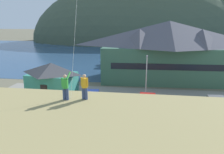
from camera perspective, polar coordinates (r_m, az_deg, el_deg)
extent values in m
plane|color=#66604C|center=(24.83, -0.79, -13.11)|extent=(600.00, 600.00, 0.00)
cube|color=gray|center=(29.29, 0.74, -8.54)|extent=(40.00, 20.00, 0.10)
cube|color=navy|center=(82.62, 5.70, 6.35)|extent=(360.00, 84.00, 0.03)
ellipsoid|color=#42513D|center=(130.44, 6.51, 9.25)|extent=(125.16, 66.31, 68.99)
ellipsoid|color=#2D3D33|center=(147.67, 22.15, 8.89)|extent=(94.25, 50.85, 83.57)
cube|color=#38604C|center=(44.42, 14.27, 3.49)|extent=(25.32, 11.43, 6.81)
cube|color=black|center=(39.18, 15.34, 2.51)|extent=(21.22, 0.79, 1.10)
pyramid|color=#4C4C56|center=(43.75, 14.74, 10.95)|extent=(26.85, 12.53, 4.77)
pyramid|color=#4C4C56|center=(41.49, 7.23, 10.17)|extent=(6.02, 6.02, 3.34)
pyramid|color=#4C4C56|center=(43.16, 22.53, 9.37)|extent=(6.02, 6.02, 3.34)
cube|color=#338475|center=(34.77, -15.32, -2.13)|extent=(7.24, 5.52, 3.77)
pyramid|color=#47474C|center=(34.13, -15.62, 2.24)|extent=(7.83, 6.06, 1.64)
cube|color=black|center=(33.02, -17.35, -4.18)|extent=(1.10, 0.20, 2.64)
cube|color=#756B5B|center=(47.62, 2.51, 2.17)|extent=(4.32, 4.53, 2.79)
pyramid|color=#47474C|center=(47.21, 2.54, 4.73)|extent=(4.67, 4.98, 1.52)
cube|color=black|center=(45.58, 2.10, 1.08)|extent=(1.10, 0.11, 1.96)
cube|color=#70604C|center=(57.86, 2.10, 3.30)|extent=(3.20, 13.51, 0.70)
cube|color=#A8A399|center=(60.42, -0.94, 3.88)|extent=(2.94, 7.18, 0.90)
cube|color=#B7B2A8|center=(60.33, -0.94, 4.38)|extent=(2.85, 6.97, 0.16)
cube|color=silver|center=(59.72, -1.08, 4.89)|extent=(1.77, 2.25, 1.10)
cube|color=silver|center=(56.30, 5.46, 3.04)|extent=(3.01, 7.13, 0.90)
cube|color=white|center=(56.20, 5.47, 3.57)|extent=(2.92, 6.91, 0.16)
cube|color=silver|center=(55.57, 5.52, 4.11)|extent=(1.78, 2.24, 1.10)
cube|color=#A8A399|center=(56.74, -1.37, 3.19)|extent=(2.54, 6.21, 0.90)
cube|color=#B7B2A8|center=(56.64, -1.38, 3.72)|extent=(2.46, 6.03, 0.16)
cube|color=silver|center=(56.08, -1.41, 4.26)|extent=(1.53, 1.94, 1.10)
cube|color=red|center=(24.66, 23.04, -12.41)|extent=(4.28, 1.99, 0.80)
cube|color=#B11A15|center=(24.31, 22.87, -10.83)|extent=(2.17, 1.69, 0.70)
cube|color=black|center=(24.33, 22.86, -10.90)|extent=(2.21, 1.73, 0.32)
cylinder|color=black|center=(24.39, 26.62, -14.18)|extent=(0.65, 0.25, 0.64)
cylinder|color=black|center=(25.96, 25.55, -12.29)|extent=(0.65, 0.25, 0.64)
cylinder|color=black|center=(23.77, 20.09, -14.25)|extent=(0.65, 0.25, 0.64)
cylinder|color=black|center=(25.38, 19.45, -12.29)|extent=(0.65, 0.25, 0.64)
cube|color=red|center=(30.16, 9.50, -6.48)|extent=(4.30, 2.04, 0.80)
cube|color=#B11A15|center=(29.91, 9.27, -5.12)|extent=(2.19, 1.72, 0.70)
cube|color=black|center=(29.92, 9.26, -5.18)|extent=(2.23, 1.75, 0.32)
cylinder|color=black|center=(29.45, 12.07, -7.97)|extent=(0.65, 0.26, 0.64)
cylinder|color=black|center=(31.16, 12.05, -6.70)|extent=(0.65, 0.26, 0.64)
cylinder|color=black|center=(29.51, 6.72, -7.69)|extent=(0.65, 0.26, 0.64)
cylinder|color=black|center=(31.22, 7.01, -6.44)|extent=(0.65, 0.26, 0.64)
cube|color=#B28923|center=(28.06, -17.06, -8.57)|extent=(4.32, 2.11, 0.80)
cube|color=olive|center=(27.84, -17.46, -7.12)|extent=(2.21, 1.75, 0.70)
cube|color=black|center=(27.85, -17.46, -7.19)|extent=(2.26, 1.79, 0.32)
cylinder|color=black|center=(26.98, -14.93, -10.29)|extent=(0.65, 0.27, 0.64)
cylinder|color=black|center=(28.58, -13.76, -8.78)|extent=(0.65, 0.27, 0.64)
cylinder|color=black|center=(27.95, -20.32, -9.83)|extent=(0.65, 0.27, 0.64)
cylinder|color=black|center=(29.49, -18.88, -8.42)|extent=(0.65, 0.27, 0.64)
cube|color=slate|center=(32.03, 25.89, -6.53)|extent=(4.33, 2.14, 0.80)
cube|color=#5B5B5F|center=(31.73, 25.79, -5.27)|extent=(2.22, 1.77, 0.70)
cube|color=black|center=(31.74, 25.78, -5.33)|extent=(2.27, 1.80, 0.32)
cylinder|color=black|center=(30.87, 24.09, -7.89)|extent=(0.66, 0.27, 0.64)
cylinder|color=black|center=(32.47, 22.97, -6.69)|extent=(0.66, 0.27, 0.64)
cube|color=navy|center=(31.33, -5.20, -5.53)|extent=(4.31, 2.08, 0.80)
cube|color=navy|center=(31.11, -5.50, -4.22)|extent=(2.20, 1.74, 0.70)
cube|color=black|center=(31.12, -5.50, -4.28)|extent=(2.25, 1.77, 0.32)
cylinder|color=black|center=(30.43, -2.91, -6.91)|extent=(0.65, 0.26, 0.64)
cylinder|color=black|center=(32.13, -2.50, -5.73)|extent=(0.65, 0.26, 0.64)
cylinder|color=black|center=(30.87, -7.98, -6.71)|extent=(0.65, 0.26, 0.64)
cylinder|color=black|center=(32.56, -7.30, -5.56)|extent=(0.65, 0.26, 0.64)
cube|color=#B28923|center=(23.69, 2.74, -12.32)|extent=(4.27, 1.96, 0.80)
cube|color=olive|center=(23.36, 3.14, -10.69)|extent=(2.16, 1.68, 0.70)
cube|color=black|center=(23.37, 3.14, -10.77)|extent=(2.20, 1.71, 0.32)
cylinder|color=black|center=(24.79, -0.37, -12.07)|extent=(0.65, 0.24, 0.64)
cylinder|color=black|center=(23.17, -0.88, -14.08)|extent=(0.65, 0.24, 0.64)
cylinder|color=black|center=(24.67, 6.10, -12.29)|extent=(0.65, 0.24, 0.64)
cylinder|color=black|center=(23.04, 6.10, -14.34)|extent=(0.65, 0.24, 0.64)
cylinder|color=#ADADB2|center=(33.28, 8.97, 0.02)|extent=(0.16, 0.16, 6.41)
cube|color=#4C4C51|center=(33.00, 9.18, 5.40)|extent=(0.24, 0.70, 0.20)
cylinder|color=#384770|center=(14.92, -12.41, -4.32)|extent=(0.20, 0.20, 0.82)
cylinder|color=#384770|center=(14.83, -11.65, -4.40)|extent=(0.20, 0.20, 0.82)
cylinder|color=green|center=(14.66, -12.18, -1.66)|extent=(0.40, 0.40, 0.64)
sphere|color=tan|center=(14.54, -12.28, 0.16)|extent=(0.24, 0.24, 0.24)
cylinder|color=green|center=(14.61, -11.34, 0.36)|extent=(0.17, 0.56, 0.43)
cylinder|color=green|center=(14.74, -12.96, -1.33)|extent=(0.11, 0.11, 0.60)
cylinder|color=#384770|center=(14.83, -7.52, -4.22)|extent=(0.20, 0.20, 0.82)
cylinder|color=#384770|center=(14.72, -6.78, -4.34)|extent=(0.20, 0.20, 0.82)
cylinder|color=gold|center=(14.56, -7.24, -1.55)|extent=(0.40, 0.40, 0.64)
sphere|color=tan|center=(14.44, -7.30, 0.28)|extent=(0.24, 0.24, 0.24)
cylinder|color=gold|center=(14.65, -7.99, -1.19)|extent=(0.11, 0.11, 0.60)
cylinder|color=gold|center=(14.43, -6.49, -1.39)|extent=(0.11, 0.11, 0.60)
cylinder|color=silver|center=(16.54, -9.46, 15.33)|extent=(0.31, 4.72, 10.88)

